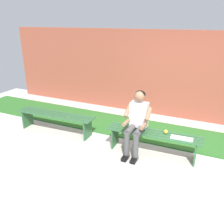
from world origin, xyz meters
The scene contains 8 objects.
ground_plane centered at (1.18, 1.00, -0.02)m, with size 10.00×7.00×0.04m, color beige.
grass_strip centered at (1.18, -0.95, 0.01)m, with size 9.00×1.20×0.03m, color #2D6B28.
brick_wall centered at (0.50, -2.23, 1.14)m, with size 9.50×0.24×2.29m, color #9E4C38.
bench_near centered at (0.00, 0.00, 0.36)m, with size 1.88×0.46×0.46m.
bench_far centered at (2.37, 0.00, 0.36)m, with size 1.95×0.47×0.46m.
person_seated centered at (0.32, 0.10, 0.70)m, with size 0.50×0.69×1.27m.
apple centered at (-0.22, -0.05, 0.50)m, with size 0.08×0.08×0.08m, color gold.
book_open centered at (-0.54, 0.04, 0.47)m, with size 0.42×0.17×0.02m.
Camera 1 is at (-1.05, 4.20, 2.55)m, focal length 38.71 mm.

